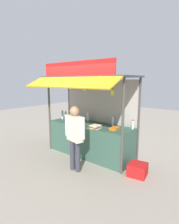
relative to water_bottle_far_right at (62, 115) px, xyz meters
The scene contains 17 objects.
ground_plane 1.52m from the water_bottle_far_right, ahead, with size 20.00×20.00×0.00m, color #9E9384.
stall_counter 1.25m from the water_bottle_far_right, ahead, with size 2.52×0.80×0.91m, color #385B4C.
stall_structure 1.24m from the water_bottle_far_right, ahead, with size 2.72×1.59×2.60m.
water_bottle_far_right is the anchor object (origin of this frame).
water_bottle_back_right 2.06m from the water_bottle_far_right, ahead, with size 0.07×0.07×0.26m.
water_bottle_front_left 0.11m from the water_bottle_far_right, 26.60° to the left, with size 0.07×0.07×0.26m.
water_bottle_mid_left 1.73m from the water_bottle_far_right, ahead, with size 0.07×0.07×0.24m.
water_bottle_center 2.31m from the water_bottle_far_right, ahead, with size 0.07×0.07×0.24m.
water_bottle_far_left 0.88m from the water_bottle_far_right, 17.11° to the left, with size 0.07×0.07×0.26m.
magazine_stack_left 1.98m from the water_bottle_far_right, ahead, with size 0.22×0.33×0.06m.
magazine_stack_rear_center 1.54m from the water_bottle_far_right, 10.06° to the right, with size 0.27×0.28×0.09m.
magazine_stack_back_left 0.48m from the water_bottle_far_right, ahead, with size 0.24×0.27×0.03m.
banana_bunch_inner_left 1.97m from the water_bottle_far_right, 16.56° to the right, with size 0.09×0.09×0.24m.
banana_bunch_inner_right 2.36m from the water_bottle_far_right, 13.11° to the right, with size 0.10×0.10×0.32m.
banana_bunch_rightmost 1.71m from the water_bottle_far_right, 20.25° to the right, with size 0.10×0.09×0.23m.
vendor_person 1.71m from the water_bottle_far_right, 33.56° to the right, with size 0.59×0.29×1.56m.
plastic_crate 2.85m from the water_bottle_far_right, ahead, with size 0.40×0.40×0.28m, color red.
Camera 1 is at (3.09, -3.88, 2.13)m, focal length 28.85 mm.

